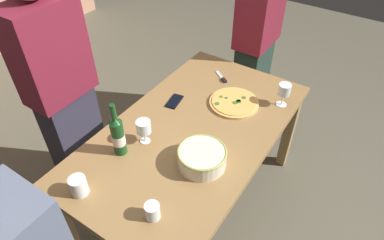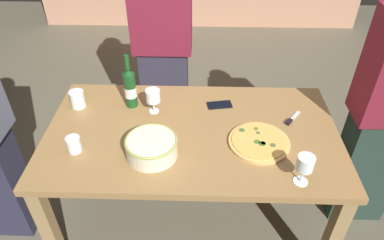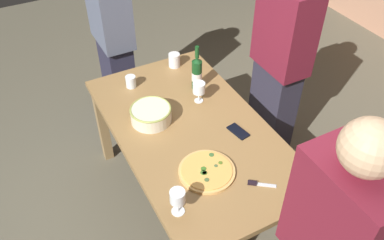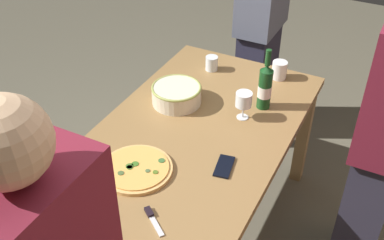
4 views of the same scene
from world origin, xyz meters
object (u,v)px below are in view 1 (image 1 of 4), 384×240
object	(u,v)px
dining_table	(192,141)
pizza_knife	(222,78)
wine_glass_near_pizza	(284,90)
cup_amber	(79,186)
person_guest_right	(256,40)
wine_bottle	(118,135)
pizza	(234,102)
cell_phone	(174,101)
cup_ceramic	(152,211)
wine_glass_by_bottle	(144,127)
person_guest_left	(62,91)
serving_bowl	(202,157)

from	to	relation	value
dining_table	pizza_knife	distance (m)	0.58
pizza_knife	wine_glass_near_pizza	bearing A→B (deg)	-95.49
cup_amber	person_guest_right	xyz separation A→B (m)	(1.77, -0.11, 0.02)
wine_bottle	pizza	bearing A→B (deg)	-24.17
pizza	cell_phone	world-z (taller)	pizza
wine_glass_near_pizza	cup_ceramic	bearing A→B (deg)	170.83
cup_amber	cup_ceramic	size ratio (longest dim) A/B	1.22
cup_ceramic	cup_amber	bearing A→B (deg)	103.22
pizza	cell_phone	bearing A→B (deg)	120.42
dining_table	wine_glass_by_bottle	distance (m)	0.35
wine_bottle	person_guest_right	bearing A→B (deg)	-5.10
cup_ceramic	cell_phone	xyz separation A→B (m)	(0.75, 0.42, -0.04)
wine_glass_near_pizza	wine_glass_by_bottle	size ratio (longest dim) A/B	1.07
pizza	cell_phone	distance (m)	0.39
wine_bottle	cup_amber	bearing A→B (deg)	-176.21
wine_glass_by_bottle	person_guest_left	size ratio (longest dim) A/B	0.09
cup_ceramic	person_guest_left	xyz separation A→B (m)	(0.36, 1.02, 0.05)
dining_table	cell_phone	world-z (taller)	cell_phone
pizza	serving_bowl	distance (m)	0.56
cell_phone	pizza_knife	distance (m)	0.42
serving_bowl	person_guest_right	world-z (taller)	person_guest_right
wine_glass_by_bottle	cup_ceramic	xyz separation A→B (m)	(-0.37, -0.35, -0.06)
wine_glass_near_pizza	cup_ceramic	xyz separation A→B (m)	(-1.11, 0.18, -0.07)
person_guest_left	cell_phone	bearing A→B (deg)	17.61
serving_bowl	cup_ceramic	size ratio (longest dim) A/B	3.13
pizza	cell_phone	xyz separation A→B (m)	(-0.20, 0.33, -0.01)
wine_bottle	pizza_knife	bearing A→B (deg)	-7.37
serving_bowl	cup_amber	xyz separation A→B (m)	(-0.49, 0.40, -0.00)
serving_bowl	wine_bottle	size ratio (longest dim) A/B	0.79
cell_phone	pizza_knife	xyz separation A→B (m)	(0.40, -0.13, 0.00)
cell_phone	person_guest_right	distance (m)	0.94
cell_phone	pizza	bearing A→B (deg)	-159.97
wine_glass_near_pizza	person_guest_left	world-z (taller)	person_guest_left
pizza	wine_bottle	distance (m)	0.80
wine_bottle	cup_ceramic	xyz separation A→B (m)	(-0.23, -0.40, -0.08)
cell_phone	pizza_knife	bearing A→B (deg)	-118.38
wine_bottle	wine_glass_near_pizza	xyz separation A→B (m)	(0.88, -0.58, -0.01)
wine_glass_by_bottle	cup_ceramic	size ratio (longest dim) A/B	1.75
person_guest_right	person_guest_left	bearing A→B (deg)	-34.57
wine_glass_by_bottle	pizza_knife	xyz separation A→B (m)	(0.79, -0.06, -0.10)
pizza_knife	cup_amber	bearing A→B (deg)	175.45
serving_bowl	wine_glass_near_pizza	bearing A→B (deg)	-12.74
serving_bowl	cell_phone	world-z (taller)	serving_bowl
serving_bowl	wine_glass_by_bottle	size ratio (longest dim) A/B	1.79
dining_table	wine_glass_near_pizza	distance (m)	0.66
wine_bottle	wine_glass_by_bottle	bearing A→B (deg)	-23.01
serving_bowl	person_guest_left	bearing A→B (deg)	92.27
wine_glass_by_bottle	person_guest_right	xyz separation A→B (m)	(1.31, -0.07, -0.03)
cell_phone	person_guest_right	world-z (taller)	person_guest_right
wine_bottle	pizza_knife	world-z (taller)	wine_bottle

